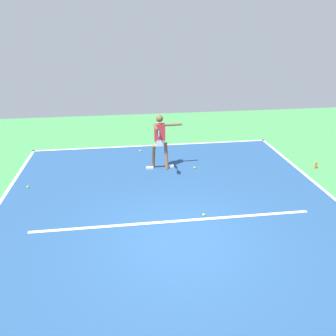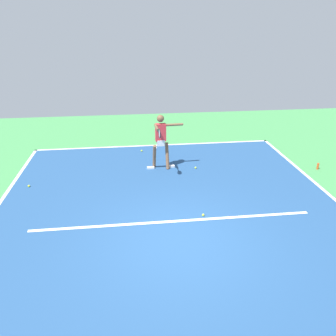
{
  "view_description": "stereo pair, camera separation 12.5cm",
  "coord_description": "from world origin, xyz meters",
  "px_view_note": "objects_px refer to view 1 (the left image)",
  "views": [
    {
      "loc": [
        1.11,
        6.11,
        4.56
      ],
      "look_at": [
        -0.01,
        -2.05,
        0.9
      ],
      "focal_mm": 35.35,
      "sensor_mm": 36.0,
      "label": 1
    },
    {
      "loc": [
        0.99,
        6.13,
        4.56
      ],
      "look_at": [
        -0.01,
        -2.05,
        0.9
      ],
      "focal_mm": 35.35,
      "sensor_mm": 36.0,
      "label": 2
    }
  ],
  "objects_px": {
    "tennis_ball_near_player": "(195,168)",
    "water_bottle": "(316,165)",
    "tennis_ball_by_baseline": "(28,187)",
    "tennis_ball_far_corner": "(204,215)",
    "tennis_player": "(160,138)",
    "tennis_ball_centre_court": "(140,151)"
  },
  "relations": [
    {
      "from": "tennis_ball_centre_court",
      "to": "tennis_ball_by_baseline",
      "type": "distance_m",
      "value": 4.34
    },
    {
      "from": "tennis_ball_near_player",
      "to": "water_bottle",
      "type": "height_order",
      "value": "water_bottle"
    },
    {
      "from": "tennis_ball_near_player",
      "to": "water_bottle",
      "type": "relative_size",
      "value": 0.3
    },
    {
      "from": "tennis_ball_by_baseline",
      "to": "water_bottle",
      "type": "height_order",
      "value": "water_bottle"
    },
    {
      "from": "tennis_ball_centre_court",
      "to": "tennis_ball_by_baseline",
      "type": "relative_size",
      "value": 1.0
    },
    {
      "from": "tennis_ball_near_player",
      "to": "tennis_ball_far_corner",
      "type": "bearing_deg",
      "value": 82.47
    },
    {
      "from": "tennis_ball_near_player",
      "to": "tennis_ball_by_baseline",
      "type": "relative_size",
      "value": 1.0
    },
    {
      "from": "tennis_player",
      "to": "water_bottle",
      "type": "distance_m",
      "value": 5.35
    },
    {
      "from": "tennis_ball_far_corner",
      "to": "water_bottle",
      "type": "relative_size",
      "value": 0.3
    },
    {
      "from": "tennis_player",
      "to": "tennis_ball_far_corner",
      "type": "bearing_deg",
      "value": 100.74
    },
    {
      "from": "tennis_ball_near_player",
      "to": "tennis_ball_far_corner",
      "type": "distance_m",
      "value": 2.98
    },
    {
      "from": "tennis_ball_centre_court",
      "to": "tennis_ball_by_baseline",
      "type": "height_order",
      "value": "same"
    },
    {
      "from": "tennis_ball_near_player",
      "to": "water_bottle",
      "type": "bearing_deg",
      "value": 172.41
    },
    {
      "from": "tennis_player",
      "to": "tennis_ball_near_player",
      "type": "height_order",
      "value": "tennis_player"
    },
    {
      "from": "tennis_player",
      "to": "water_bottle",
      "type": "height_order",
      "value": "tennis_player"
    },
    {
      "from": "tennis_ball_near_player",
      "to": "tennis_ball_by_baseline",
      "type": "xyz_separation_m",
      "value": [
        5.25,
        0.73,
        0.0
      ]
    },
    {
      "from": "tennis_ball_near_player",
      "to": "tennis_ball_centre_court",
      "type": "bearing_deg",
      "value": -46.52
    },
    {
      "from": "tennis_ball_far_corner",
      "to": "tennis_ball_centre_court",
      "type": "bearing_deg",
      "value": -74.32
    },
    {
      "from": "tennis_ball_near_player",
      "to": "tennis_ball_centre_court",
      "type": "relative_size",
      "value": 1.0
    },
    {
      "from": "tennis_ball_near_player",
      "to": "tennis_ball_centre_court",
      "type": "xyz_separation_m",
      "value": [
        1.73,
        -1.83,
        0.0
      ]
    },
    {
      "from": "tennis_player",
      "to": "tennis_ball_centre_court",
      "type": "xyz_separation_m",
      "value": [
        0.59,
        -1.67,
        -1.04
      ]
    },
    {
      "from": "tennis_player",
      "to": "water_bottle",
      "type": "relative_size",
      "value": 8.45
    }
  ]
}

